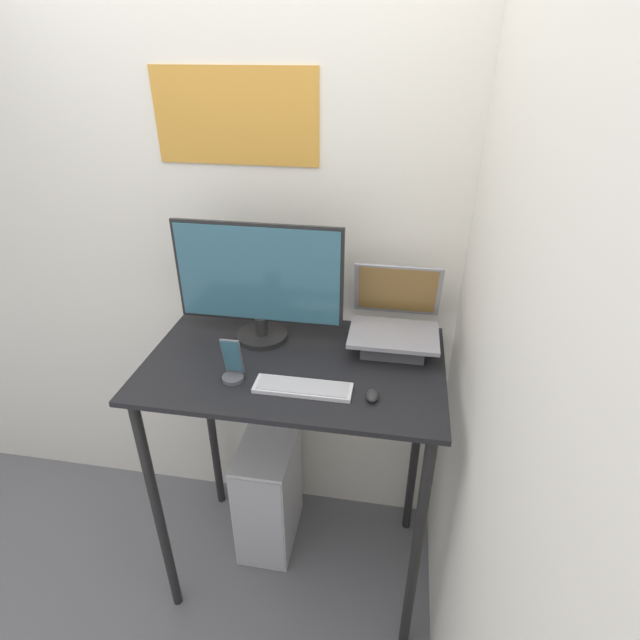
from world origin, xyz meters
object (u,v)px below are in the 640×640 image
mouse (372,396)px  computer_tower (269,493)px  keyboard (303,388)px  laptop (394,330)px  cell_phone (233,367)px  monitor (259,284)px

mouse → computer_tower: 1.02m
keyboard → computer_tower: 0.93m
mouse → laptop: bearing=81.1°
laptop → mouse: size_ratio=5.06×
laptop → keyboard: bearing=-131.5°
laptop → cell_phone: bearing=-150.5°
monitor → keyboard: 0.44m
cell_phone → computer_tower: 0.93m
computer_tower → cell_phone: bearing=-92.8°
monitor → computer_tower: monitor is taller
monitor → mouse: bearing=-34.6°
keyboard → cell_phone: (-0.25, 0.02, 0.04)m
monitor → mouse: size_ratio=9.72×
laptop → monitor: monitor is taller
keyboard → mouse: 0.23m
mouse → cell_phone: (-0.48, 0.03, 0.04)m
laptop → computer_tower: bearing=-175.3°
monitor → mouse: 0.59m
monitor → keyboard: monitor is taller
laptop → computer_tower: laptop is taller
mouse → monitor: bearing=145.4°
keyboard → mouse: (0.23, -0.01, 0.01)m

